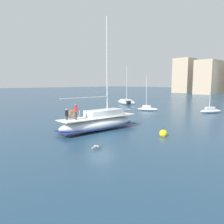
{
  "coord_description": "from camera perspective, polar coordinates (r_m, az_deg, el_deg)",
  "views": [
    {
      "loc": [
        16.15,
        -14.39,
        5.15
      ],
      "look_at": [
        -1.76,
        3.07,
        1.8
      ],
      "focal_mm": 35.39,
      "sensor_mm": 36.0,
      "label": 1
    }
  ],
  "objects": [
    {
      "name": "moored_cutter_left",
      "position": [
        53.46,
        3.64,
        2.77
      ],
      "size": [
        6.05,
        4.74,
        8.8
      ],
      "color": "white",
      "rests_on": "ground"
    },
    {
      "name": "mooring_buoy",
      "position": [
        22.04,
        13.1,
        -5.45
      ],
      "size": [
        0.79,
        0.79,
        0.99
      ],
      "color": "yellow",
      "rests_on": "ground"
    },
    {
      "name": "moored_catamaran",
      "position": [
        40.99,
        9.15,
        0.96
      ],
      "size": [
        3.69,
        2.62,
        6.33
      ],
      "color": "silver",
      "rests_on": "ground"
    },
    {
      "name": "main_sailboat",
      "position": [
        24.09,
        -3.28,
        -2.54
      ],
      "size": [
        2.96,
        9.72,
        12.13
      ],
      "color": "silver",
      "rests_on": "ground"
    },
    {
      "name": "seagull",
      "position": [
        17.53,
        -4.03,
        -8.81
      ],
      "size": [
        0.48,
        1.1,
        0.17
      ],
      "color": "silver",
      "rests_on": "ground"
    },
    {
      "name": "moored_sloop_near",
      "position": [
        41.02,
        24.13,
        0.36
      ],
      "size": [
        2.86,
        3.9,
        4.89
      ],
      "color": "silver",
      "rests_on": "ground"
    },
    {
      "name": "ground_plane",
      "position": [
        22.23,
        -2.52,
        -5.77
      ],
      "size": [
        400.0,
        400.0,
        0.0
      ],
      "primitive_type": "plane",
      "color": "navy"
    }
  ]
}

